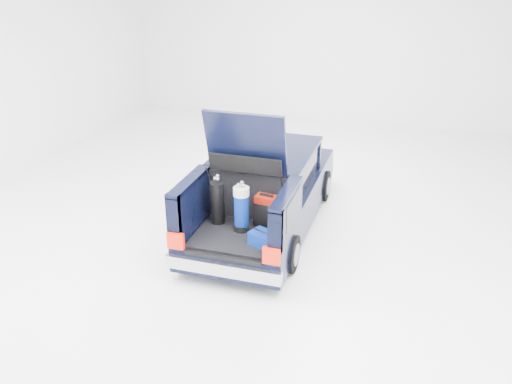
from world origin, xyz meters
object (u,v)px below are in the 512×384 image
(blue_duffel, at_px, (264,239))
(car, at_px, (266,190))
(blue_golf_bag, at_px, (241,209))
(black_golf_bag, at_px, (218,202))
(red_suitcase, at_px, (266,211))

(blue_duffel, bearing_deg, car, 129.66)
(car, distance_m, blue_golf_bag, 1.47)
(car, height_order, blue_duffel, car)
(car, xyz_separation_m, black_golf_bag, (-0.42, -1.33, 0.30))
(black_golf_bag, bearing_deg, blue_duffel, -47.18)
(car, distance_m, black_golf_bag, 1.43)
(blue_golf_bag, relative_size, blue_duffel, 1.61)
(blue_golf_bag, xyz_separation_m, blue_duffel, (0.48, -0.36, -0.27))
(red_suitcase, relative_size, black_golf_bag, 0.67)
(car, height_order, red_suitcase, car)
(blue_golf_bag, distance_m, blue_duffel, 0.66)
(red_suitcase, xyz_separation_m, black_golf_bag, (-0.77, -0.14, 0.11))
(car, xyz_separation_m, blue_duffel, (0.50, -1.80, 0.03))
(red_suitcase, relative_size, blue_golf_bag, 0.67)
(blue_golf_bag, bearing_deg, red_suitcase, 15.98)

